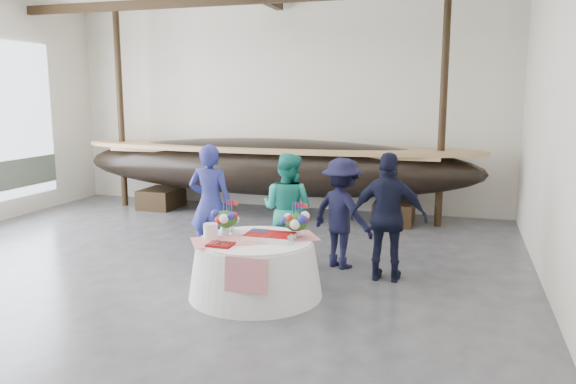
% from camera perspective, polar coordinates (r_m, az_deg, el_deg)
% --- Properties ---
extents(floor, '(10.00, 12.00, 0.01)m').
position_cam_1_polar(floor, '(7.59, -14.78, -9.95)').
color(floor, '#3D3D42').
rests_on(floor, ground).
extents(wall_back, '(10.00, 0.02, 4.50)m').
position_cam_1_polar(wall_back, '(12.63, -0.63, 8.62)').
color(wall_back, silver).
rests_on(wall_back, ground).
extents(longboat_display, '(8.68, 1.74, 1.63)m').
position_cam_1_polar(longboat_display, '(11.78, -1.83, 2.61)').
color(longboat_display, black).
rests_on(longboat_display, ground).
extents(banquet_table, '(1.70, 1.70, 0.73)m').
position_cam_1_polar(banquet_table, '(7.21, -3.32, -7.63)').
color(banquet_table, silver).
rests_on(banquet_table, ground).
extents(tabletop_items, '(1.63, 1.30, 0.40)m').
position_cam_1_polar(tabletop_items, '(7.20, -3.25, -3.39)').
color(tabletop_items, red).
rests_on(tabletop_items, banquet_table).
extents(guest_woman_blue, '(0.71, 0.51, 1.81)m').
position_cam_1_polar(guest_woman_blue, '(8.55, -7.90, -1.19)').
color(guest_woman_blue, navy).
rests_on(guest_woman_blue, ground).
extents(guest_woman_teal, '(0.93, 0.79, 1.69)m').
position_cam_1_polar(guest_woman_teal, '(8.34, -0.07, -1.79)').
color(guest_woman_teal, teal).
rests_on(guest_woman_teal, ground).
extents(guest_man_left, '(1.21, 1.04, 1.63)m').
position_cam_1_polar(guest_man_left, '(8.26, 5.52, -2.16)').
color(guest_man_left, black).
rests_on(guest_man_left, ground).
extents(guest_man_right, '(1.04, 0.44, 1.77)m').
position_cam_1_polar(guest_man_right, '(7.74, 10.17, -2.55)').
color(guest_man_right, black).
rests_on(guest_man_right, ground).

